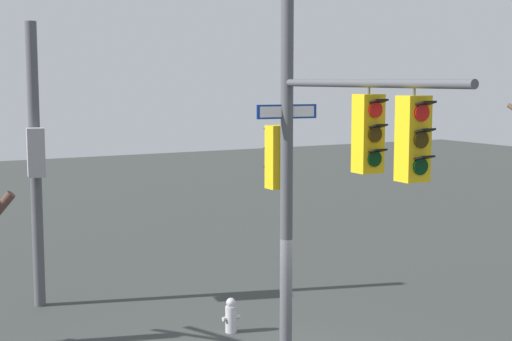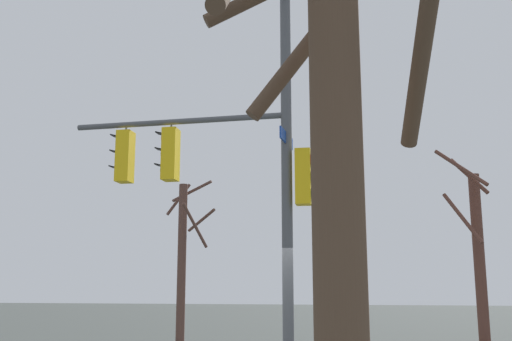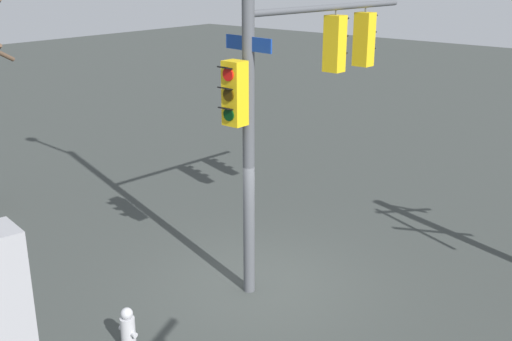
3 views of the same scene
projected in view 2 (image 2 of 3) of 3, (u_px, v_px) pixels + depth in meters
name	position (u px, v px, depth m)	size (l,w,h in m)	color
main_signal_pole_assembly	(238.00, 147.00, 11.76)	(3.76, 5.24, 8.04)	#4C4F54
bare_tree_behind_pole	(330.00, 157.00, 3.44)	(1.94, 1.64, 5.21)	brown
bare_tree_across_street	(183.00, 256.00, 17.78)	(1.77, 1.60, 5.04)	brown
bare_tree_corner	(477.00, 249.00, 18.01)	(1.36, 1.50, 5.99)	brown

